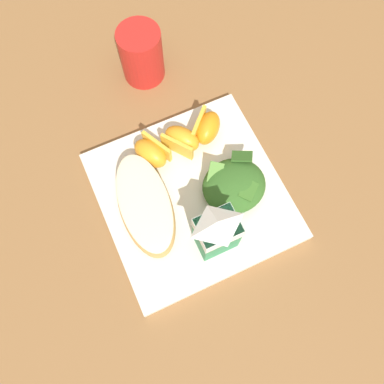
{
  "coord_description": "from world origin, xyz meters",
  "views": [
    {
      "loc": [
        0.09,
        0.19,
        0.61
      ],
      "look_at": [
        0.0,
        0.0,
        0.03
      ],
      "focal_mm": 37.42,
      "sensor_mm": 36.0,
      "label": 1
    }
  ],
  "objects": [
    {
      "name": "green_salad_pile",
      "position": [
        -0.06,
        0.02,
        0.04
      ],
      "size": [
        0.1,
        0.1,
        0.04
      ],
      "color": "#336023",
      "rests_on": "white_plate"
    },
    {
      "name": "cheesy_pizza_bread",
      "position": [
        0.07,
        -0.01,
        0.03
      ],
      "size": [
        0.1,
        0.18,
        0.04
      ],
      "color": "tan",
      "rests_on": "white_plate"
    },
    {
      "name": "ground",
      "position": [
        0.0,
        0.0,
        0.0
      ],
      "size": [
        3.0,
        3.0,
        0.0
      ],
      "primitive_type": "plane",
      "color": "olive"
    },
    {
      "name": "drinking_red_cup",
      "position": [
        -0.02,
        -0.26,
        0.05
      ],
      "size": [
        0.07,
        0.07,
        0.1
      ],
      "primitive_type": "cylinder",
      "color": "red",
      "rests_on": "ground"
    },
    {
      "name": "white_plate",
      "position": [
        0.0,
        0.0,
        0.01
      ],
      "size": [
        0.28,
        0.28,
        0.02
      ],
      "primitive_type": "cube",
      "color": "white",
      "rests_on": "ground"
    },
    {
      "name": "milk_carton",
      "position": [
        0.0,
        0.08,
        0.08
      ],
      "size": [
        0.06,
        0.04,
        0.11
      ],
      "color": "#2D8451",
      "rests_on": "white_plate"
    },
    {
      "name": "orange_wedge_middle",
      "position": [
        -0.02,
        -0.09,
        0.04
      ],
      "size": [
        0.06,
        0.07,
        0.04
      ],
      "color": "orange",
      "rests_on": "white_plate"
    },
    {
      "name": "orange_wedge_front",
      "position": [
        -0.07,
        -0.09,
        0.04
      ],
      "size": [
        0.07,
        0.07,
        0.04
      ],
      "color": "orange",
      "rests_on": "white_plate"
    },
    {
      "name": "orange_wedge_rear",
      "position": [
        0.03,
        -0.08,
        0.04
      ],
      "size": [
        0.06,
        0.07,
        0.04
      ],
      "color": "orange",
      "rests_on": "white_plate"
    }
  ]
}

